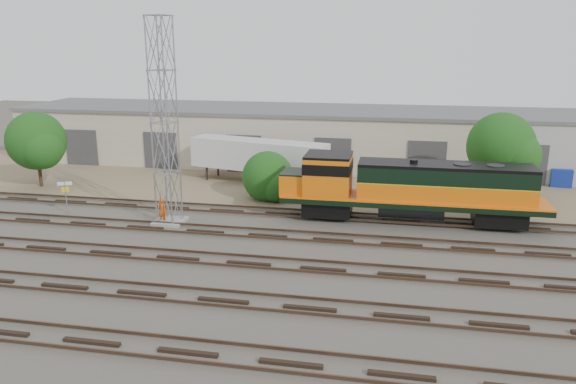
% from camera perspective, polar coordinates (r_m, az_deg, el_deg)
% --- Properties ---
extents(ground, '(140.00, 140.00, 0.00)m').
position_cam_1_polar(ground, '(32.94, -2.65, -5.42)').
color(ground, '#47423A').
rests_on(ground, ground).
extents(dirt_strip, '(80.00, 16.00, 0.02)m').
position_cam_1_polar(dirt_strip, '(46.99, 1.66, 0.91)').
color(dirt_strip, '#726047').
rests_on(dirt_strip, ground).
extents(tracks, '(80.00, 20.40, 0.28)m').
position_cam_1_polar(tracks, '(30.21, -4.01, -7.24)').
color(tracks, black).
rests_on(tracks, ground).
extents(warehouse, '(58.40, 10.40, 5.30)m').
position_cam_1_polar(warehouse, '(54.16, 3.12, 5.66)').
color(warehouse, beige).
rests_on(warehouse, ground).
extents(locomotive, '(17.03, 2.99, 4.09)m').
position_cam_1_polar(locomotive, '(37.11, 12.04, 0.44)').
color(locomotive, black).
rests_on(locomotive, tracks).
extents(signal_tower, '(1.92, 1.92, 13.02)m').
position_cam_1_polar(signal_tower, '(36.18, -12.43, 6.52)').
color(signal_tower, gray).
rests_on(signal_tower, ground).
extents(sign_post, '(0.89, 0.42, 2.33)m').
position_cam_1_polar(sign_post, '(41.10, -21.68, 0.07)').
color(sign_post, gray).
rests_on(sign_post, ground).
extents(worker, '(0.61, 0.41, 1.64)m').
position_cam_1_polar(worker, '(37.54, -12.67, -1.86)').
color(worker, '#F9580D').
rests_on(worker, ground).
extents(semi_trailer, '(12.02, 5.15, 3.63)m').
position_cam_1_polar(semi_trailer, '(46.40, -2.71, 3.60)').
color(semi_trailer, silver).
rests_on(semi_trailer, ground).
extents(dumpster_blue, '(1.77, 1.69, 1.50)m').
position_cam_1_polar(dumpster_blue, '(51.06, 25.97, 1.37)').
color(dumpster_blue, navy).
rests_on(dumpster_blue, ground).
extents(tree_west, '(4.91, 4.68, 6.12)m').
position_cam_1_polar(tree_west, '(49.21, -24.08, 4.59)').
color(tree_west, '#382619').
rests_on(tree_west, ground).
extents(tree_mid, '(4.04, 3.85, 3.85)m').
position_cam_1_polar(tree_mid, '(41.86, -1.85, 1.37)').
color(tree_mid, '#382619').
rests_on(tree_mid, ground).
extents(tree_east, '(5.13, 4.88, 6.59)m').
position_cam_1_polar(tree_east, '(43.53, 21.16, 4.15)').
color(tree_east, '#382619').
rests_on(tree_east, ground).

